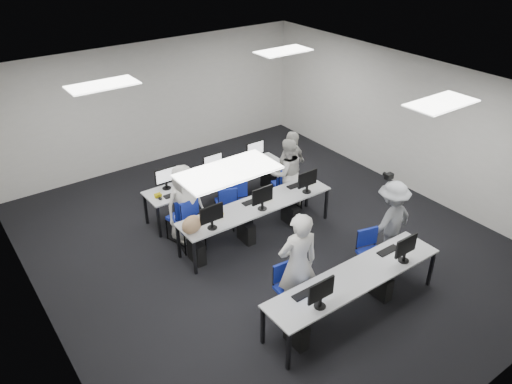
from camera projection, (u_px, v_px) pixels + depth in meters
room at (263, 173)px, 8.98m from camera, size 9.00×9.02×3.00m
ceiling_panels at (264, 93)px, 8.24m from camera, size 5.20×4.60×0.02m
desk_front at (355, 279)px, 7.70m from camera, size 3.20×0.70×0.73m
desk_mid at (257, 207)px, 9.53m from camera, size 3.20×0.70×0.73m
desk_back at (218, 179)px, 10.51m from camera, size 3.20×0.70×0.73m
equipment_front at (345, 300)px, 7.75m from camera, size 2.51×0.41×1.19m
equipment_mid at (249, 225)px, 9.58m from camera, size 2.91×0.41×1.19m
equipment_back at (226, 189)px, 10.78m from camera, size 2.91×0.41×1.19m
chair_0 at (289, 297)px, 7.95m from camera, size 0.44×0.48×0.83m
chair_1 at (370, 261)px, 8.73m from camera, size 0.51×0.54×0.85m
chair_2 at (191, 233)px, 9.45m from camera, size 0.51×0.55×0.91m
chair_3 at (240, 212)px, 10.12m from camera, size 0.57×0.59×0.89m
chair_4 at (289, 197)px, 10.70m from camera, size 0.42×0.46×0.83m
chair_5 at (184, 225)px, 9.66m from camera, size 0.59×0.62×0.96m
chair_6 at (227, 210)px, 10.23m from camera, size 0.55×0.57×0.85m
chair_7 at (283, 191)px, 10.88m from camera, size 0.50×0.53×0.86m
handbag at (192, 225)px, 8.62m from camera, size 0.44×0.32×0.33m
student_0 at (298, 265)px, 7.62m from camera, size 0.74×0.57×1.83m
student_1 at (286, 173)px, 10.53m from camera, size 0.87×0.75×1.55m
student_2 at (184, 204)px, 9.43m from camera, size 0.80×0.55×1.58m
student_3 at (291, 168)px, 10.65m from camera, size 1.04×0.67×1.65m
photographer at (391, 220)px, 8.95m from camera, size 1.00×0.58×1.54m
dslr_camera at (389, 176)px, 8.67m from camera, size 0.14×0.18×0.10m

